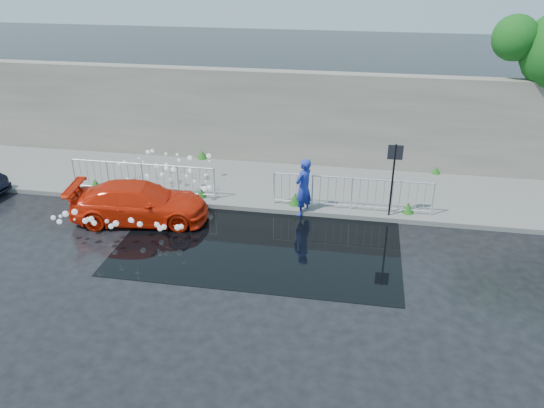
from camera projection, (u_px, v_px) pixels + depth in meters
The scene contains 12 objects.
ground at pixel (236, 259), 14.60m from camera, with size 90.00×90.00×0.00m, color black.
pavement at pixel (268, 184), 18.99m from camera, with size 30.00×4.00×0.15m, color slate.
curb at pixel (257, 208), 17.22m from camera, with size 30.00×0.25×0.16m, color slate.
retaining_wall at pixel (278, 117), 20.15m from camera, with size 30.00×0.60×3.50m, color #686257.
puddle at pixel (260, 242), 15.40m from camera, with size 8.00×5.00×0.01m, color black.
sign_post at pixel (394, 169), 15.94m from camera, with size 0.45×0.06×2.50m.
railing_left at pixel (143, 177), 17.87m from camera, with size 5.05×0.05×1.10m.
railing_right at pixel (352, 192), 16.78m from camera, with size 5.05×0.05×1.10m.
weeds at pixel (256, 184), 18.37m from camera, with size 12.17×3.93×0.40m.
water_spray at pixel (148, 192), 16.82m from camera, with size 3.68×5.73×1.02m.
red_car at pixel (140, 203), 16.39m from camera, with size 1.71×4.22×1.22m, color red.
person at pixel (303, 187), 16.61m from camera, with size 0.69×0.45×1.89m, color #2131A6.
Camera 1 is at (3.15, -12.11, 7.73)m, focal length 35.00 mm.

